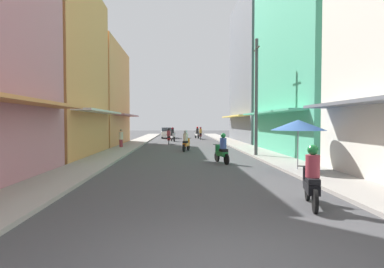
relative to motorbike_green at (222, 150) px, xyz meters
name	(u,v)px	position (x,y,z in m)	size (l,w,h in m)	color
ground_plane	(186,148)	(-1.64, 10.28, -0.70)	(115.81, 115.81, 0.00)	#424244
sidewalk_left	(127,147)	(-6.57, 10.28, -0.64)	(2.05, 60.64, 0.12)	#9E9991
sidewalk_right	(244,147)	(3.29, 10.28, -0.64)	(2.05, 60.64, 0.12)	#9E9991
building_left_mid	(43,70)	(-10.59, 3.67, 4.65)	(7.05, 9.05, 10.72)	#D88C4C
building_left_far	(89,96)	(-10.59, 13.64, 3.89)	(7.05, 9.99, 9.20)	#D88C4C
building_right_mid	(320,27)	(7.31, 4.97, 7.89)	(7.05, 12.40, 17.20)	#4CB28C
building_right_far	(266,71)	(7.31, 18.38, 7.11)	(7.05, 12.52, 15.65)	slate
motorbike_green	(222,150)	(0.00, 0.00, 0.00)	(0.68, 1.77, 1.58)	black
motorbike_red	(169,137)	(-3.21, 14.68, 0.00)	(0.55, 1.81, 1.58)	black
motorbike_maroon	(201,134)	(0.48, 23.19, 0.00)	(0.55, 1.81, 1.58)	black
motorbike_white	(197,133)	(0.20, 26.02, 0.00)	(0.66, 1.78, 1.58)	black
motorbike_black	(311,179)	(1.10, -8.55, 0.00)	(0.67, 1.77, 1.58)	black
motorbike_silver	(173,135)	(-2.91, 19.32, 0.00)	(0.66, 1.77, 1.58)	black
motorbike_orange	(186,142)	(-1.69, 6.98, 0.00)	(0.70, 1.76, 1.58)	black
parked_car	(168,133)	(-3.75, 26.73, 0.04)	(2.01, 4.20, 1.45)	silver
pedestrian_midway	(121,139)	(-6.94, 9.70, 0.10)	(0.34, 0.34, 1.60)	#99333F
vendor_umbrella	(298,125)	(2.86, -3.00, 1.31)	(2.31, 2.31, 2.24)	#99999E
utility_pole	(256,97)	(2.52, 2.98, 2.98)	(0.20, 1.20, 7.21)	#4C4C4F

